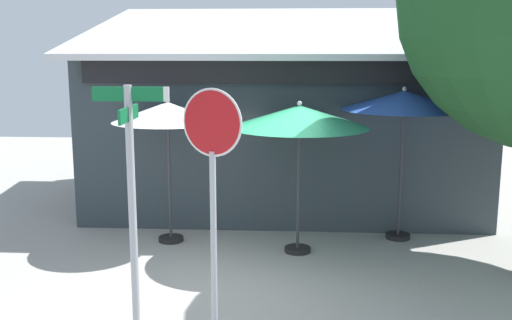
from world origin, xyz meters
name	(u,v)px	position (x,y,z in m)	size (l,w,h in m)	color
ground_plane	(239,283)	(0.00, 0.00, -0.05)	(28.00, 28.00, 0.10)	#9E9B93
cafe_building	(285,122)	(0.60, 5.01, 1.76)	(8.40, 5.72, 4.41)	#333D42
street_sign_post	(132,190)	(-1.04, -1.91, 1.82)	(0.85, 0.79, 3.01)	#A8AAB2
stop_sign	(213,173)	(-0.10, -2.06, 2.06)	(0.68, 0.32, 2.99)	#A8AAB2
patio_umbrella_ivory_left	(168,114)	(-1.38, 1.77, 2.29)	(1.92, 1.92, 2.56)	black
patio_umbrella_forest_green_center	(299,118)	(0.88, 1.33, 2.28)	(2.30, 2.30, 2.56)	black
patio_umbrella_royal_blue_right	(404,102)	(2.70, 2.17, 2.48)	(2.19, 2.19, 2.74)	black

